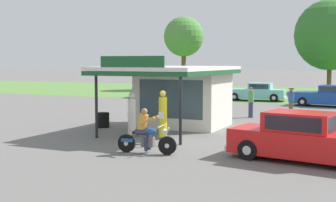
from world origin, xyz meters
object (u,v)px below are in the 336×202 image
at_px(gas_pump_offside, 163,117).
at_px(motorcycle_with_rider, 146,135).
at_px(parked_car_back_row_centre_left, 330,97).
at_px(spare_tire_stack, 103,120).
at_px(gas_pump_nearside, 132,116).
at_px(parked_car_back_row_right, 257,93).
at_px(bystander_standing_back_lot, 251,101).
at_px(featured_classic_sedan, 305,139).
at_px(parked_car_back_row_far_right, 159,90).
at_px(bystander_strolling_foreground, 291,101).

xyz_separation_m(gas_pump_offside, motorcycle_with_rider, (0.75, -2.96, -0.27)).
distance_m(motorcycle_with_rider, parked_car_back_row_centre_left, 20.86).
bearing_deg(parked_car_back_row_centre_left, spare_tire_stack, -119.57).
bearing_deg(gas_pump_offside, gas_pump_nearside, -180.00).
relative_size(parked_car_back_row_right, bystander_standing_back_lot, 2.87).
distance_m(featured_classic_sedan, parked_car_back_row_far_right, 26.69).
relative_size(gas_pump_nearside, bystander_strolling_foreground, 1.14).
xyz_separation_m(parked_car_back_row_centre_left, bystander_strolling_foreground, (-1.49, -6.98, 0.20)).
relative_size(gas_pump_nearside, gas_pump_offside, 0.95).
xyz_separation_m(gas_pump_offside, spare_tire_stack, (-4.10, 1.82, -0.56)).
height_order(parked_car_back_row_far_right, parked_car_back_row_right, parked_car_back_row_right).
bearing_deg(parked_car_back_row_far_right, parked_car_back_row_centre_left, -8.28).
xyz_separation_m(parked_car_back_row_right, bystander_standing_back_lot, (2.57, -11.56, 0.27)).
xyz_separation_m(gas_pump_offside, parked_car_back_row_centre_left, (4.80, 17.51, -0.23)).
bearing_deg(parked_car_back_row_far_right, motorcycle_with_rider, -65.06).
relative_size(gas_pump_offside, motorcycle_with_rider, 0.94).
relative_size(motorcycle_with_rider, parked_car_back_row_far_right, 0.41).
xyz_separation_m(motorcycle_with_rider, spare_tire_stack, (-4.85, 4.78, -0.29)).
bearing_deg(bystander_strolling_foreground, spare_tire_stack, -130.41).
distance_m(gas_pump_nearside, featured_classic_sedan, 7.67).
relative_size(gas_pump_offside, bystander_standing_back_lot, 1.16).
height_order(motorcycle_with_rider, bystander_strolling_foreground, bystander_strolling_foreground).
height_order(featured_classic_sedan, parked_car_back_row_centre_left, featured_classic_sedan).
height_order(gas_pump_nearside, spare_tire_stack, gas_pump_nearside).
height_order(gas_pump_offside, bystander_standing_back_lot, gas_pump_offside).
relative_size(featured_classic_sedan, parked_car_back_row_centre_left, 0.99).
distance_m(parked_car_back_row_far_right, bystander_standing_back_lot, 15.58).
xyz_separation_m(gas_pump_nearside, featured_classic_sedan, (7.41, -1.96, -0.15)).
height_order(motorcycle_with_rider, bystander_standing_back_lot, bystander_standing_back_lot).
bearing_deg(motorcycle_with_rider, gas_pump_offside, 104.30).
bearing_deg(gas_pump_nearside, gas_pump_offside, 0.00).
relative_size(parked_car_back_row_far_right, parked_car_back_row_right, 1.05).
relative_size(parked_car_back_row_centre_left, bystander_standing_back_lot, 3.00).
bearing_deg(spare_tire_stack, featured_classic_sedan, -20.62).
distance_m(motorcycle_with_rider, bystander_strolling_foreground, 13.73).
height_order(gas_pump_nearside, motorcycle_with_rider, gas_pump_nearside).
bearing_deg(bystander_strolling_foreground, gas_pump_offside, -107.49).
relative_size(gas_pump_nearside, spare_tire_stack, 2.64).
distance_m(parked_car_back_row_far_right, bystander_strolling_foreground, 15.92).
distance_m(parked_car_back_row_far_right, parked_car_back_row_centre_left, 14.71).
bearing_deg(bystander_strolling_foreground, parked_car_back_row_right, 114.75).
relative_size(motorcycle_with_rider, spare_tire_stack, 2.98).
bearing_deg(gas_pump_nearside, parked_car_back_row_far_right, 112.91).
xyz_separation_m(gas_pump_nearside, motorcycle_with_rider, (2.21, -2.96, -0.21)).
bearing_deg(featured_classic_sedan, bystander_standing_back_lot, 113.15).
xyz_separation_m(parked_car_back_row_centre_left, bystander_standing_back_lot, (-3.42, -8.78, 0.24)).
bearing_deg(spare_tire_stack, bystander_strolling_foreground, 49.59).
height_order(gas_pump_offside, parked_car_back_row_far_right, gas_pump_offside).
relative_size(gas_pump_nearside, parked_car_back_row_far_right, 0.36).
bearing_deg(parked_car_back_row_centre_left, featured_classic_sedan, -86.62).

